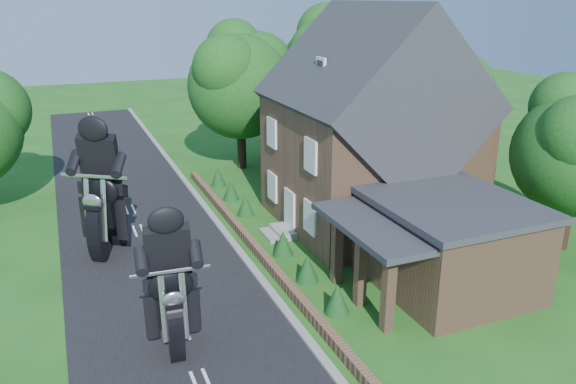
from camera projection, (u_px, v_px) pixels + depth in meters
name	position (u px, v px, depth m)	size (l,w,h in m)	color
ground	(180.00, 330.00, 18.50)	(120.00, 120.00, 0.00)	#1D5518
road	(180.00, 330.00, 18.50)	(7.00, 80.00, 0.02)	black
kerb	(282.00, 306.00, 19.80)	(0.30, 80.00, 0.12)	gray
garden_wall	(253.00, 245.00, 24.35)	(0.30, 22.00, 0.40)	brown
house	(370.00, 134.00, 26.09)	(9.54, 8.64, 10.24)	brown
annex	(445.00, 243.00, 20.79)	(7.05, 5.94, 3.44)	brown
tree_house_right	(445.00, 99.00, 30.33)	(6.51, 6.00, 8.40)	black
tree_behind_house	(340.00, 66.00, 35.65)	(7.81, 7.20, 10.08)	black
tree_behind_left	(246.00, 77.00, 34.50)	(6.94, 6.40, 9.16)	black
shrub_a	(337.00, 298.00, 19.36)	(0.90, 0.90, 1.10)	#123816
shrub_b	(307.00, 268.00, 21.54)	(0.90, 0.90, 1.10)	#123816
shrub_c	(283.00, 243.00, 23.72)	(0.90, 0.90, 1.10)	#123816
shrub_d	(245.00, 205.00, 28.08)	(0.90, 0.90, 1.10)	#123816
shrub_e	(231.00, 190.00, 30.26)	(0.90, 0.90, 1.10)	#123816
shrub_f	(218.00, 177.00, 32.44)	(0.90, 0.90, 1.10)	#123816
motorcycle_lead	(174.00, 329.00, 17.25)	(0.39, 1.55, 1.44)	black
motorcycle_follow	(108.00, 234.00, 23.72)	(0.49, 1.93, 1.79)	black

